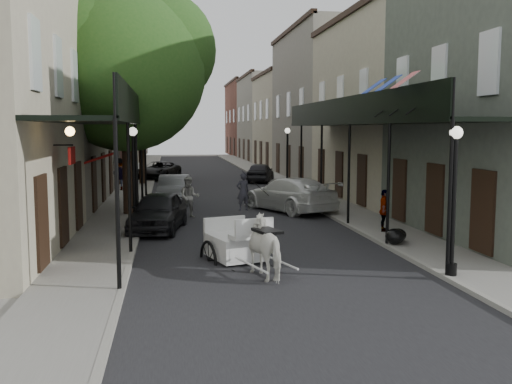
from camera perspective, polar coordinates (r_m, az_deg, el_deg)
name	(u,v)px	position (r m, az deg, el deg)	size (l,w,h in m)	color
ground	(275,267)	(15.76, 1.92, -7.48)	(140.00, 140.00, 0.00)	gray
road	(216,190)	(35.35, -4.05, 0.19)	(8.00, 90.00, 0.01)	black
sidewalk_left	(133,191)	(35.30, -12.17, 0.15)	(2.20, 90.00, 0.12)	gray
sidewalk_right	(295,188)	(36.09, 3.88, 0.41)	(2.20, 90.00, 0.12)	gray
building_row_left	(91,109)	(45.43, -16.14, 7.94)	(5.00, 80.00, 10.50)	#B1AB8E
building_row_right	(312,111)	(46.49, 5.60, 8.11)	(5.00, 80.00, 10.50)	gray
gallery_left	(115,121)	(22.11, -13.88, 6.89)	(2.20, 18.05, 4.88)	black
gallery_right	(361,122)	(23.30, 10.47, 6.93)	(2.20, 18.05, 4.88)	black
tree_near	(135,65)	(25.40, -12.01, 12.34)	(7.31, 6.80, 9.63)	#382619
tree_far	(147,98)	(39.30, -10.89, 9.22)	(6.45, 6.00, 8.61)	#382619
lamppost_right_near	(454,199)	(14.87, 19.16, -0.63)	(0.32, 0.32, 3.71)	black
lamppost_left	(134,176)	(21.15, -12.11, 1.54)	(0.32, 0.32, 3.71)	black
lamppost_right_far	(287,158)	(33.80, 3.15, 3.40)	(0.32, 0.32, 3.71)	black
horse	(269,247)	(14.57, 1.30, -5.51)	(0.83, 1.83, 1.55)	silver
carriage	(231,224)	(16.66, -2.56, -3.21)	(2.04, 2.56, 2.59)	black
pedestrian_walking	(189,197)	(24.36, -6.68, -0.52)	(0.86, 0.67, 1.76)	#A6A59D
pedestrian_sidewalk_left	(119,174)	(35.08, -13.53, 1.74)	(1.24, 0.71, 1.91)	gray
pedestrian_sidewalk_right	(384,211)	(20.81, 12.69, -1.82)	(0.88, 0.37, 1.50)	gray
car_left_near	(158,211)	(21.42, -9.75, -1.92)	(1.71, 4.26, 1.45)	black
car_left_mid	(174,189)	(29.20, -8.20, 0.25)	(1.50, 4.31, 1.42)	gray
car_left_far	(159,170)	(43.62, -9.69, 2.15)	(2.23, 4.83, 1.34)	black
car_right_near	(289,194)	(26.16, 3.34, -0.25)	(2.18, 5.36, 1.56)	silver
car_right_far	(260,172)	(40.65, 0.43, 1.98)	(1.64, 4.08, 1.39)	black
trash_bags	(396,236)	(18.81, 13.84, -4.29)	(0.86, 1.01, 0.51)	black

